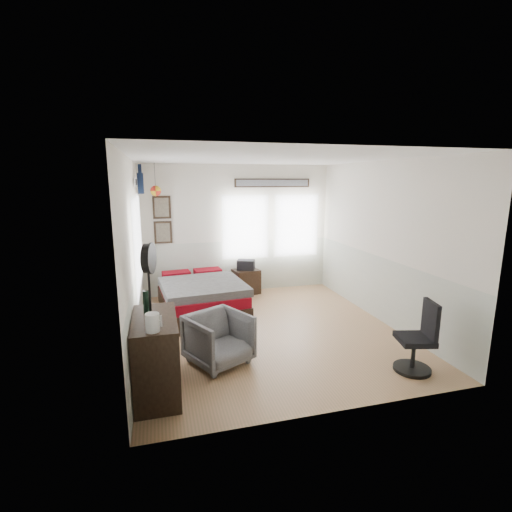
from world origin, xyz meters
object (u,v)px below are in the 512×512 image
at_px(bed, 201,297).
at_px(dresser, 156,356).
at_px(armchair, 219,339).
at_px(nightstand, 246,281).
at_px(task_chair, 418,343).

xyz_separation_m(bed, dresser, (-0.79, -2.48, 0.15)).
distance_m(armchair, nightstand, 3.09).
relative_size(dresser, task_chair, 1.08).
distance_m(bed, dresser, 2.61).
relative_size(bed, nightstand, 3.93).
bearing_deg(dresser, armchair, 32.61).
xyz_separation_m(bed, task_chair, (2.40, -2.83, 0.08)).
bearing_deg(task_chair, bed, 144.29).
xyz_separation_m(bed, armchair, (0.00, -1.97, 0.04)).
distance_m(dresser, task_chair, 3.21).
bearing_deg(armchair, nightstand, 42.58).
bearing_deg(task_chair, armchair, 174.37).
relative_size(nightstand, task_chair, 0.56).
height_order(bed, task_chair, task_chair).
height_order(dresser, task_chair, task_chair).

